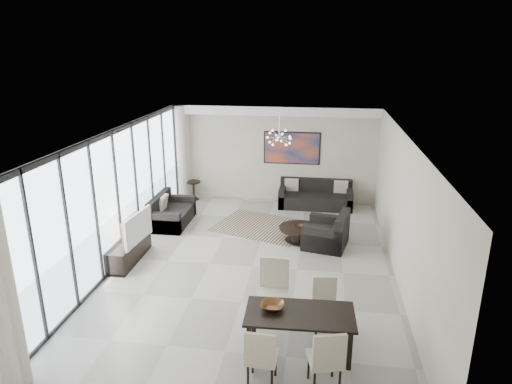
% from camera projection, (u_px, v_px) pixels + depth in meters
% --- Properties ---
extents(room_shell, '(6.00, 9.00, 2.90)m').
position_uv_depth(room_shell, '(275.00, 205.00, 9.36)').
color(room_shell, '#A8A39B').
rests_on(room_shell, ground).
extents(window_wall, '(0.37, 8.95, 2.90)m').
position_uv_depth(window_wall, '(122.00, 197.00, 9.81)').
color(window_wall, white).
rests_on(window_wall, floor).
extents(soffit, '(5.98, 0.40, 0.26)m').
position_uv_depth(soffit, '(275.00, 111.00, 13.06)').
color(soffit, white).
rests_on(soffit, room_shell).
extents(painting, '(1.68, 0.04, 0.98)m').
position_uv_depth(painting, '(292.00, 148.00, 13.50)').
color(painting, '#CC561C').
rests_on(painting, room_shell).
extents(chandelier, '(0.66, 0.66, 0.71)m').
position_uv_depth(chandelier, '(279.00, 138.00, 11.45)').
color(chandelier, silver).
rests_on(chandelier, room_shell).
extents(rug, '(2.72, 2.38, 0.01)m').
position_uv_depth(rug, '(262.00, 226.00, 12.04)').
color(rug, black).
rests_on(rug, floor).
extents(coffee_table, '(1.01, 1.01, 0.35)m').
position_uv_depth(coffee_table, '(299.00, 233.00, 11.12)').
color(coffee_table, black).
rests_on(coffee_table, floor).
extents(bowl_coffee, '(0.25, 0.25, 0.07)m').
position_uv_depth(bowl_coffee, '(301.00, 226.00, 11.05)').
color(bowl_coffee, brown).
rests_on(bowl_coffee, coffee_table).
extents(sofa_main, '(2.13, 0.87, 0.77)m').
position_uv_depth(sofa_main, '(315.00, 198.00, 13.45)').
color(sofa_main, black).
rests_on(sofa_main, floor).
extents(loveseat, '(0.88, 1.56, 0.78)m').
position_uv_depth(loveseat, '(171.00, 214.00, 12.16)').
color(loveseat, black).
rests_on(loveseat, floor).
extents(armchair, '(1.15, 1.19, 0.85)m').
position_uv_depth(armchair, '(327.00, 235.00, 10.80)').
color(armchair, black).
rests_on(armchair, floor).
extents(side_table, '(0.43, 0.43, 0.59)m').
position_uv_depth(side_table, '(194.00, 187.00, 13.99)').
color(side_table, black).
rests_on(side_table, floor).
extents(tv_console, '(0.44, 1.56, 0.49)m').
position_uv_depth(tv_console, '(129.00, 250.00, 10.09)').
color(tv_console, black).
rests_on(tv_console, floor).
extents(television, '(0.26, 1.15, 0.66)m').
position_uv_depth(television, '(133.00, 227.00, 9.86)').
color(television, gray).
rests_on(television, tv_console).
extents(dining_table, '(1.70, 0.89, 0.70)m').
position_uv_depth(dining_table, '(300.00, 318.00, 6.97)').
color(dining_table, black).
rests_on(dining_table, floor).
extents(dining_chair_sw, '(0.45, 0.45, 0.94)m').
position_uv_depth(dining_chair_sw, '(261.00, 354.00, 6.27)').
color(dining_chair_sw, '#C2B4A1').
rests_on(dining_chair_sw, floor).
extents(dining_chair_se, '(0.55, 0.55, 0.98)m').
position_uv_depth(dining_chair_se, '(327.00, 357.00, 6.17)').
color(dining_chair_se, '#C2B4A1').
rests_on(dining_chair_se, floor).
extents(dining_chair_nw, '(0.52, 0.52, 1.11)m').
position_uv_depth(dining_chair_nw, '(274.00, 285.00, 7.85)').
color(dining_chair_nw, '#C2B4A1').
rests_on(dining_chair_nw, floor).
extents(dining_chair_ne, '(0.46, 0.46, 0.89)m').
position_uv_depth(dining_chair_ne, '(325.00, 300.00, 7.66)').
color(dining_chair_ne, '#C2B4A1').
rests_on(dining_chair_ne, floor).
extents(bowl_dining, '(0.38, 0.38, 0.09)m').
position_uv_depth(bowl_dining, '(272.00, 306.00, 7.05)').
color(bowl_dining, brown).
rests_on(bowl_dining, dining_table).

